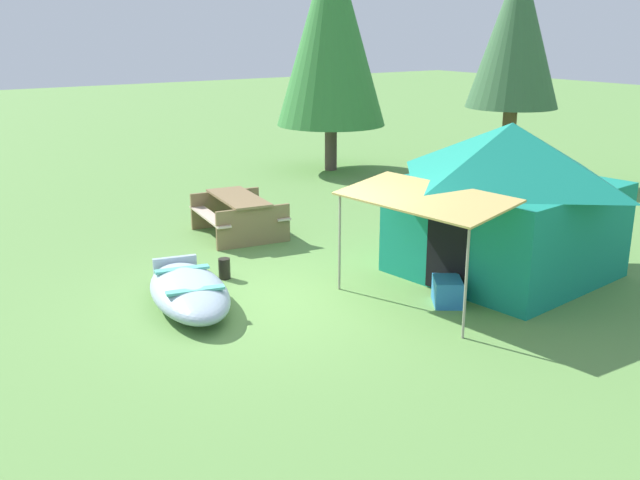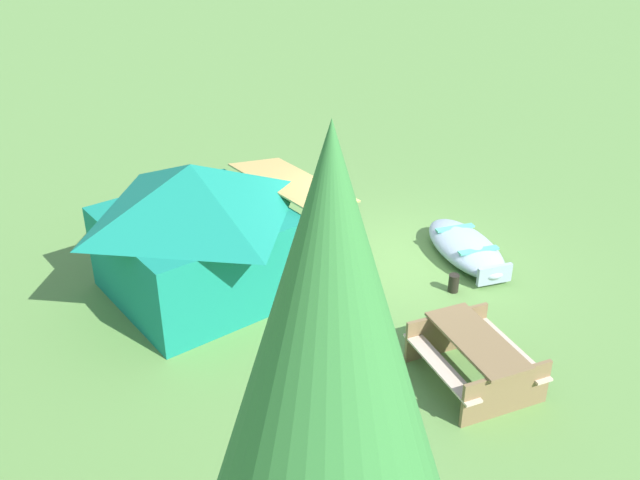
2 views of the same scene
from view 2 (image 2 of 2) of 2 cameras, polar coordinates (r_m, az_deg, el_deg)
name	(u,v)px [view 2 (image 2 of 2)]	position (r m, az deg, el deg)	size (l,w,h in m)	color
ground_plane	(395,263)	(13.87, 5.93, -1.84)	(80.00, 80.00, 0.00)	#5E8D44
beached_rowboat	(466,247)	(14.12, 11.41, -0.58)	(2.53, 1.53, 0.46)	#98ADBD
canvas_cabin_tent	(197,228)	(12.51, -9.67, 0.93)	(3.40, 4.43, 2.44)	#15826B
picnic_table	(475,355)	(10.90, 12.11, -8.82)	(1.92, 1.64, 0.76)	olive
cooler_box	(273,247)	(13.99, -3.73, -0.56)	(0.52, 0.39, 0.38)	#2874B9
fuel_can	(454,283)	(13.09, 10.47, -3.36)	(0.19, 0.19, 0.33)	black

